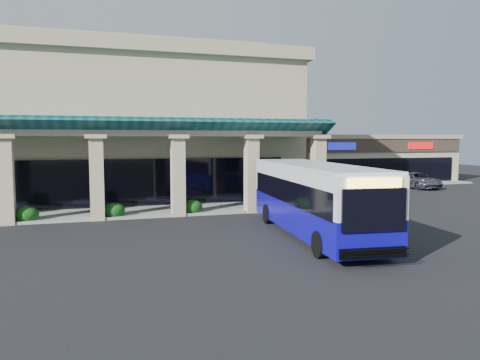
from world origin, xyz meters
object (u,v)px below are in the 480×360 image
object	(u,v)px
car_red	(382,181)
car_gray	(416,180)
car_silver	(321,183)
car_white	(359,181)
transit_bus	(314,200)
pedestrian	(376,204)

from	to	relation	value
car_red	car_gray	xyz separation A→B (m)	(3.43, -0.27, -0.01)
car_silver	car_white	distance (m)	3.82
car_silver	car_red	world-z (taller)	car_silver
transit_bus	car_white	size ratio (longest dim) A/B	2.41
transit_bus	car_gray	xyz separation A→B (m)	(18.57, 16.22, -0.95)
pedestrian	car_white	xyz separation A→B (m)	(7.67, 13.92, -0.18)
car_silver	car_gray	distance (m)	9.98
transit_bus	car_silver	size ratio (longest dim) A/B	2.55
car_red	pedestrian	bearing A→B (deg)	-108.40
car_silver	car_red	distance (m)	6.59
transit_bus	car_red	xyz separation A→B (m)	(15.15, 16.48, -0.94)
transit_bus	car_gray	distance (m)	24.68
pedestrian	car_red	xyz separation A→B (m)	(10.40, 14.40, -0.27)
car_silver	car_white	bearing A→B (deg)	-6.35
car_gray	car_silver	bearing A→B (deg)	-179.89
transit_bus	car_white	world-z (taller)	transit_bus
pedestrian	car_gray	size ratio (longest dim) A/B	0.39
car_red	car_white	bearing A→B (deg)	-152.44
transit_bus	car_white	distance (m)	20.26
car_gray	pedestrian	bearing A→B (deg)	-137.13
transit_bus	car_white	xyz separation A→B (m)	(12.41, 16.00, -0.85)
car_silver	transit_bus	bearing A→B (deg)	-129.22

